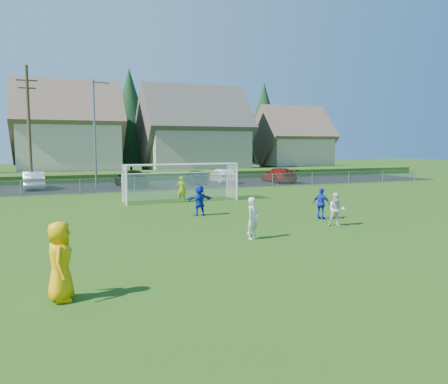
{
  "coord_description": "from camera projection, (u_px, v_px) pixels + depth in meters",
  "views": [
    {
      "loc": [
        -7.69,
        -11.8,
        3.73
      ],
      "look_at": [
        0.0,
        8.0,
        1.4
      ],
      "focal_mm": 35.0,
      "sensor_mm": 36.0,
      "label": 1
    }
  ],
  "objects": [
    {
      "name": "tree_row",
      "position": [
        122.0,
        121.0,
        58.9
      ],
      "size": [
        65.98,
        12.36,
        13.8
      ],
      "color": "#382616",
      "rests_on": "ground"
    },
    {
      "name": "player_white_b",
      "position": [
        336.0,
        210.0,
        19.87
      ],
      "size": [
        0.92,
        0.85,
        1.53
      ],
      "primitive_type": "imported",
      "rotation": [
        0.0,
        0.0,
        -0.46
      ],
      "color": "silver",
      "rests_on": "ground"
    },
    {
      "name": "car_e",
      "position": [
        196.0,
        177.0,
        41.13
      ],
      "size": [
        2.1,
        4.22,
        1.38
      ],
      "primitive_type": "imported",
      "rotation": [
        0.0,
        0.0,
        3.02
      ],
      "color": "#15234B",
      "rests_on": "ground"
    },
    {
      "name": "utility_pole",
      "position": [
        29.0,
        127.0,
        35.15
      ],
      "size": [
        1.6,
        0.26,
        10.0
      ],
      "color": "#473321",
      "rests_on": "ground"
    },
    {
      "name": "chainlink_fence",
      "position": [
        160.0,
        184.0,
        34.43
      ],
      "size": [
        52.06,
        0.06,
        1.2
      ],
      "color": "gray",
      "rests_on": "ground"
    },
    {
      "name": "car_g",
      "position": [
        278.0,
        175.0,
        42.96
      ],
      "size": [
        2.06,
        4.92,
        1.42
      ],
      "primitive_type": "imported",
      "rotation": [
        0.0,
        0.0,
        3.13
      ],
      "color": "maroon",
      "rests_on": "ground"
    },
    {
      "name": "player_blue_b",
      "position": [
        200.0,
        200.0,
        22.85
      ],
      "size": [
        1.51,
        0.48,
        1.62
      ],
      "primitive_type": "imported",
      "rotation": [
        0.0,
        0.0,
        3.14
      ],
      "color": "#132CB4",
      "rests_on": "ground"
    },
    {
      "name": "car_d",
      "position": [
        131.0,
        178.0,
        38.41
      ],
      "size": [
        2.62,
        5.23,
        1.46
      ],
      "primitive_type": "imported",
      "rotation": [
        0.0,
        0.0,
        3.26
      ],
      "color": "black",
      "rests_on": "ground"
    },
    {
      "name": "soccer_ball",
      "position": [
        250.0,
        233.0,
        17.79
      ],
      "size": [
        0.22,
        0.22,
        0.22
      ],
      "primitive_type": "sphere",
      "color": "white",
      "rests_on": "ground"
    },
    {
      "name": "ground",
      "position": [
        313.0,
        260.0,
        14.11
      ],
      "size": [
        160.0,
        160.0,
        0.0
      ],
      "primitive_type": "plane",
      "color": "#193D0C",
      "rests_on": "ground"
    },
    {
      "name": "goalkeeper",
      "position": [
        182.0,
        189.0,
        28.33
      ],
      "size": [
        0.71,
        0.59,
        1.67
      ],
      "primitive_type": "imported",
      "rotation": [
        0.0,
        0.0,
        2.78
      ],
      "color": "#A3D018",
      "rests_on": "ground"
    },
    {
      "name": "asphalt_lot",
      "position": [
        146.0,
        185.0,
        39.59
      ],
      "size": [
        60.0,
        60.0,
        0.0
      ],
      "primitive_type": "plane",
      "color": "black",
      "rests_on": "ground"
    },
    {
      "name": "referee",
      "position": [
        60.0,
        261.0,
        10.34
      ],
      "size": [
        0.69,
        0.99,
        1.93
      ],
      "primitive_type": "imported",
      "rotation": [
        0.0,
        0.0,
        1.48
      ],
      "color": "#F4AA04",
      "rests_on": "ground"
    },
    {
      "name": "car_b",
      "position": [
        33.0,
        180.0,
        36.37
      ],
      "size": [
        1.94,
        4.69,
        1.51
      ],
      "primitive_type": "imported",
      "rotation": [
        0.0,
        0.0,
        3.22
      ],
      "color": "silver",
      "rests_on": "ground"
    },
    {
      "name": "grass_embankment",
      "position": [
        132.0,
        176.0,
        46.5
      ],
      "size": [
        70.0,
        6.0,
        0.8
      ],
      "primitive_type": "cube",
      "color": "#1E420F",
      "rests_on": "ground"
    },
    {
      "name": "houses_row",
      "position": [
        137.0,
        115.0,
        53.37
      ],
      "size": [
        53.9,
        11.45,
        13.27
      ],
      "color": "tan",
      "rests_on": "ground"
    },
    {
      "name": "player_blue_a",
      "position": [
        321.0,
        204.0,
        21.73
      ],
      "size": [
        0.79,
        0.98,
        1.55
      ],
      "primitive_type": "imported",
      "rotation": [
        0.0,
        0.0,
        2.11
      ],
      "color": "#132CB4",
      "rests_on": "ground"
    },
    {
      "name": "player_white_a",
      "position": [
        253.0,
        218.0,
        17.17
      ],
      "size": [
        0.72,
        0.66,
        1.66
      ],
      "primitive_type": "imported",
      "rotation": [
        0.0,
        0.0,
        0.57
      ],
      "color": "silver",
      "rests_on": "ground"
    },
    {
      "name": "streetlight",
      "position": [
        95.0,
        131.0,
        36.08
      ],
      "size": [
        1.38,
        0.18,
        9.0
      ],
      "color": "slate",
      "rests_on": "ground"
    },
    {
      "name": "soccer_goal",
      "position": [
        180.0,
        176.0,
        28.81
      ],
      "size": [
        7.42,
        1.9,
        2.5
      ],
      "color": "white",
      "rests_on": "ground"
    },
    {
      "name": "car_f",
      "position": [
        222.0,
        176.0,
        42.16
      ],
      "size": [
        1.68,
        4.2,
        1.36
      ],
      "primitive_type": "imported",
      "rotation": [
        0.0,
        0.0,
        3.08
      ],
      "color": "silver",
      "rests_on": "ground"
    }
  ]
}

